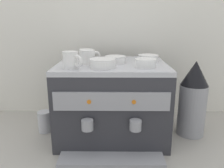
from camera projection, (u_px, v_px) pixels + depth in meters
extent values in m
plane|color=#9E998E|center=(112.00, 133.00, 1.37)|extent=(4.00, 4.00, 0.00)
cube|color=silver|center=(113.00, 35.00, 1.57)|extent=(2.80, 0.03, 1.11)
cube|color=#2D2D33|center=(112.00, 101.00, 1.32)|extent=(0.59, 0.47, 0.40)
cube|color=#B7B7BC|center=(112.00, 65.00, 1.26)|extent=(0.59, 0.47, 0.02)
cube|color=#939399|center=(111.00, 101.00, 1.06)|extent=(0.55, 0.01, 0.09)
cylinder|color=orange|center=(89.00, 102.00, 1.05)|extent=(0.02, 0.01, 0.02)
cylinder|color=orange|center=(134.00, 102.00, 1.05)|extent=(0.02, 0.01, 0.02)
cube|color=#939399|center=(111.00, 159.00, 1.09)|extent=(0.50, 0.12, 0.02)
cylinder|color=#939399|center=(87.00, 125.00, 1.06)|extent=(0.06, 0.06, 0.05)
cylinder|color=#939399|center=(136.00, 125.00, 1.06)|extent=(0.06, 0.06, 0.05)
cylinder|color=white|center=(86.00, 55.00, 1.33)|extent=(0.08, 0.08, 0.07)
torus|color=white|center=(83.00, 54.00, 1.38)|extent=(0.03, 0.05, 0.05)
cylinder|color=white|center=(88.00, 57.00, 1.22)|extent=(0.08, 0.08, 0.07)
torus|color=white|center=(96.00, 56.00, 1.24)|extent=(0.05, 0.04, 0.06)
cylinder|color=white|center=(71.00, 60.00, 1.11)|extent=(0.08, 0.08, 0.08)
torus|color=white|center=(78.00, 61.00, 1.07)|extent=(0.05, 0.05, 0.06)
cylinder|color=white|center=(115.00, 60.00, 1.25)|extent=(0.12, 0.12, 0.04)
cylinder|color=white|center=(115.00, 62.00, 1.25)|extent=(0.06, 0.06, 0.01)
cylinder|color=white|center=(103.00, 63.00, 1.12)|extent=(0.13, 0.13, 0.04)
cylinder|color=white|center=(103.00, 67.00, 1.13)|extent=(0.07, 0.07, 0.01)
cylinder|color=white|center=(148.00, 58.00, 1.29)|extent=(0.11, 0.11, 0.04)
cylinder|color=white|center=(148.00, 61.00, 1.30)|extent=(0.06, 0.06, 0.01)
cylinder|color=white|center=(145.00, 63.00, 1.14)|extent=(0.11, 0.11, 0.04)
cylinder|color=white|center=(145.00, 66.00, 1.14)|extent=(0.06, 0.06, 0.01)
cylinder|color=#939399|center=(192.00, 110.00, 1.33)|extent=(0.16, 0.16, 0.30)
cone|color=black|center=(195.00, 73.00, 1.27)|extent=(0.15, 0.15, 0.14)
cylinder|color=#B7B7BC|center=(45.00, 122.00, 1.37)|extent=(0.08, 0.08, 0.13)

